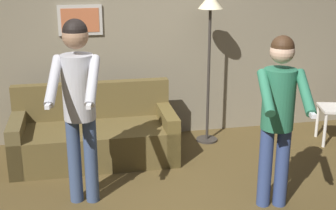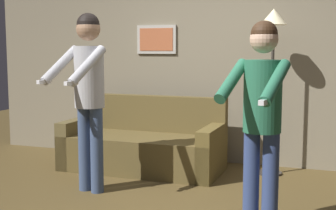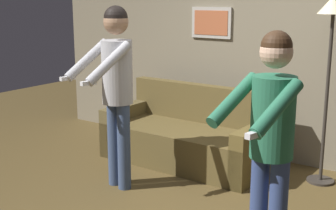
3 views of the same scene
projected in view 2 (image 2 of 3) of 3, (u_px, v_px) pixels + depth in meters
name	position (u px, v px, depth m)	size (l,w,h in m)	color
ground_plane	(163.00, 209.00, 4.28)	(12.00, 12.00, 0.00)	brown
back_wall_assembly	(215.00, 61.00, 5.97)	(6.40, 0.09, 2.60)	gray
couch	(144.00, 146.00, 5.67)	(1.91, 0.87, 0.87)	brown
torchiere_lamp	(273.00, 40.00, 5.29)	(0.31, 0.31, 1.91)	#332D28
person_standing_left	(88.00, 84.00, 4.67)	(0.52, 0.70, 1.81)	#3B4D70
person_standing_right	(262.00, 106.00, 3.66)	(0.52, 0.69, 1.67)	navy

